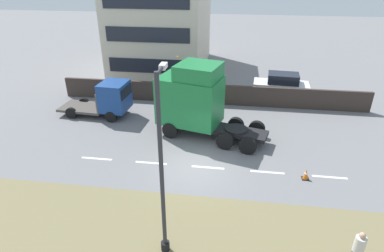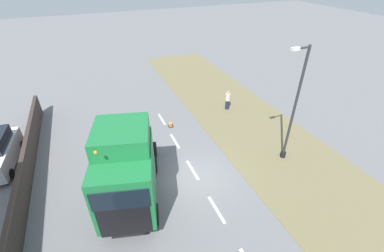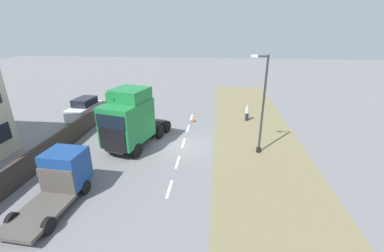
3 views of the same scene
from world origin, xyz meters
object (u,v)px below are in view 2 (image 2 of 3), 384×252
Objects in this scene: lorry_cab at (127,172)px; traffic_cone_lead at (171,123)px; lamp_post at (292,113)px; pedestrian at (228,100)px.

traffic_cone_lead is at bearing -108.52° from lorry_cab.
traffic_cone_lead is (-4.23, -6.40, -2.06)m from lorry_cab.
lamp_post is at bearing 131.43° from traffic_cone_lead.
lorry_cab is at bearing 1.18° from lamp_post.
traffic_cone_lead is (5.34, 0.80, -0.53)m from pedestrian.
lorry_cab is 4.33× the size of pedestrian.
lorry_cab is 12.43× the size of traffic_cone_lead.
pedestrian reaches higher than traffic_cone_lead.
lamp_post is at bearing -163.86° from lorry_cab.
lorry_cab is 12.07m from pedestrian.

